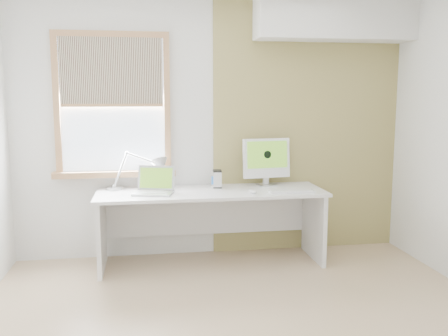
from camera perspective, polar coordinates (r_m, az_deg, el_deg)
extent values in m
cube|color=tan|center=(3.70, 2.72, -18.12)|extent=(4.00, 3.50, 0.02)
cube|color=silver|center=(5.06, -1.28, 4.53)|extent=(4.00, 0.02, 2.60)
cube|color=silver|center=(1.67, 15.59, -3.76)|extent=(4.00, 0.02, 2.60)
cube|color=#9A904A|center=(5.27, 9.62, 4.57)|extent=(2.00, 0.02, 2.60)
cube|color=white|center=(5.22, 12.72, 16.55)|extent=(1.60, 0.40, 0.42)
cube|color=#AB784A|center=(5.03, -18.90, 6.91)|extent=(0.06, 0.06, 1.42)
cube|color=#AB784A|center=(4.96, -6.65, 7.29)|extent=(0.06, 0.06, 1.42)
cube|color=#AB784A|center=(5.00, -13.08, 14.95)|extent=(1.00, 0.06, 0.06)
cube|color=#AB784A|center=(5.01, -12.58, -0.66)|extent=(1.20, 0.14, 0.06)
cube|color=#D1E2F9|center=(4.99, -12.81, 7.14)|extent=(1.00, 0.01, 1.30)
cube|color=beige|center=(4.95, -12.96, 10.90)|extent=(0.98, 0.02, 0.65)
cube|color=#AB784A|center=(4.94, -12.84, 7.13)|extent=(0.98, 0.03, 0.03)
cube|color=white|center=(4.75, -1.50, -2.85)|extent=(2.20, 0.70, 0.03)
cube|color=white|center=(4.82, -14.07, -7.41)|extent=(0.04, 0.64, 0.70)
cube|color=white|center=(5.08, 10.41, -6.47)|extent=(0.04, 0.64, 0.70)
cube|color=white|center=(5.12, -1.97, -5.06)|extent=(2.08, 0.02, 0.48)
cylinder|color=silver|center=(4.93, -12.66, -2.33)|extent=(0.17, 0.17, 0.02)
sphere|color=silver|center=(4.93, -12.66, -2.13)|extent=(0.05, 0.05, 0.05)
cylinder|color=silver|center=(4.90, -11.95, -0.23)|extent=(0.16, 0.03, 0.34)
sphere|color=silver|center=(4.88, -11.23, 1.70)|extent=(0.04, 0.04, 0.04)
cylinder|color=silver|center=(4.88, -9.47, 1.10)|extent=(0.31, 0.05, 0.13)
sphere|color=silver|center=(4.88, -7.70, 0.50)|extent=(0.04, 0.04, 0.04)
cone|color=silver|center=(4.88, -7.37, 0.18)|extent=(0.25, 0.27, 0.20)
cube|color=silver|center=(4.64, -8.25, -2.90)|extent=(0.41, 0.34, 0.02)
cube|color=#B2B5B7|center=(4.63, -8.25, -2.77)|extent=(0.33, 0.23, 0.00)
cube|color=silver|center=(4.73, -7.89, -1.14)|extent=(0.36, 0.17, 0.23)
cube|color=#578B21|center=(4.72, -7.92, -1.16)|extent=(0.31, 0.14, 0.19)
cylinder|color=silver|center=(4.91, -1.23, -2.19)|extent=(0.08, 0.08, 0.02)
cube|color=silver|center=(4.89, -1.23, -1.44)|extent=(0.06, 0.02, 0.11)
cube|color=#194C99|center=(4.89, -1.21, -1.45)|extent=(0.05, 0.01, 0.08)
cube|color=silver|center=(4.91, -0.80, -1.27)|extent=(0.09, 0.14, 0.17)
cube|color=black|center=(4.90, -0.80, -0.33)|extent=(0.09, 0.14, 0.01)
cube|color=black|center=(4.93, -0.79, -2.19)|extent=(0.09, 0.14, 0.01)
cube|color=silver|center=(5.04, 5.00, -1.97)|extent=(0.20, 0.18, 0.01)
cube|color=silver|center=(5.06, 4.89, -0.97)|extent=(0.06, 0.03, 0.16)
cube|color=white|center=(5.02, 4.95, 1.15)|extent=(0.50, 0.15, 0.40)
cube|color=#578B21|center=(4.99, 5.08, 1.57)|extent=(0.43, 0.08, 0.27)
cylinder|color=black|center=(4.99, 5.09, 1.57)|extent=(0.08, 0.02, 0.08)
cube|color=white|center=(4.71, 7.86, -2.73)|extent=(0.44, 0.13, 0.02)
cube|color=white|center=(4.71, 7.87, -2.62)|extent=(0.40, 0.10, 0.00)
ellipsoid|color=white|center=(4.63, 3.36, -2.79)|extent=(0.09, 0.12, 0.03)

